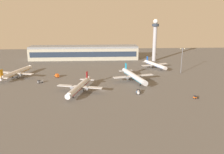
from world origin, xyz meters
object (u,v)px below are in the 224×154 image
object	(u,v)px
control_tower	(155,37)
catering_truck	(57,75)
pushback_tug	(195,97)
fuel_truck	(138,91)
airplane_taxiway_distant	(16,73)
airplane_mid_apron	(134,76)
maintenance_van	(40,81)
airplane_near_gate	(79,87)
airplane_terminal_side	(155,65)
apron_light_east	(182,59)

from	to	relation	value
control_tower	catering_truck	world-z (taller)	control_tower
pushback_tug	fuel_truck	bearing A→B (deg)	55.35
airplane_taxiway_distant	airplane_mid_apron	bearing A→B (deg)	7.00
catering_truck	maintenance_van	size ratio (longest dim) A/B	1.34
fuel_truck	pushback_tug	world-z (taller)	fuel_truck
control_tower	maintenance_van	distance (m)	143.14
airplane_near_gate	pushback_tug	xyz separation A→B (m)	(77.45, -17.12, -3.08)
control_tower	airplane_mid_apron	xyz separation A→B (m)	(-36.34, -83.28, -23.22)
airplane_taxiway_distant	pushback_tug	distance (m)	149.11
control_tower	airplane_near_gate	world-z (taller)	control_tower
maintenance_van	airplane_terminal_side	bearing A→B (deg)	-100.78
fuel_truck	pushback_tug	bearing A→B (deg)	-9.33
control_tower	maintenance_van	xyz separation A→B (m)	(-112.76, -84.13, -26.40)
airplane_mid_apron	pushback_tug	world-z (taller)	airplane_mid_apron
airplane_mid_apron	pushback_tug	bearing A→B (deg)	114.46
pushback_tug	airplane_taxiway_distant	bearing A→B (deg)	50.58
pushback_tug	catering_truck	bearing A→B (deg)	44.07
airplane_mid_apron	maintenance_van	distance (m)	76.48
control_tower	airplane_terminal_side	world-z (taller)	control_tower
airplane_taxiway_distant	apron_light_east	world-z (taller)	apron_light_east
airplane_mid_apron	catering_truck	world-z (taller)	airplane_mid_apron
fuel_truck	pushback_tug	xyz separation A→B (m)	(35.95, -12.33, -0.30)
airplane_terminal_side	maintenance_van	size ratio (longest dim) A/B	8.03
airplane_terminal_side	apron_light_east	xyz separation A→B (m)	(19.50, -22.14, 10.08)
control_tower	apron_light_east	size ratio (longest dim) A/B	2.03
airplane_near_gate	apron_light_east	world-z (taller)	apron_light_east
airplane_terminal_side	fuel_truck	xyz separation A→B (m)	(-29.80, -76.21, -2.28)
airplane_mid_apron	airplane_near_gate	bearing A→B (deg)	16.23
control_tower	airplane_terminal_side	bearing A→B (deg)	-101.53
airplane_mid_apron	catering_truck	size ratio (longest dim) A/B	7.35
control_tower	airplane_mid_apron	bearing A→B (deg)	-113.58
airplane_mid_apron	airplane_taxiway_distant	xyz separation A→B (m)	(-101.66, 17.23, -0.13)
pushback_tug	maintenance_van	bearing A→B (deg)	53.67
catering_truck	maintenance_van	bearing A→B (deg)	-153.96
fuel_truck	pushback_tug	distance (m)	38.00
pushback_tug	apron_light_east	size ratio (longest dim) A/B	0.14
control_tower	airplane_near_gate	bearing A→B (deg)	-125.95
airplane_taxiway_distant	catering_truck	distance (m)	35.89
airplane_terminal_side	pushback_tug	distance (m)	88.79
maintenance_van	pushback_tug	bearing A→B (deg)	-145.34
airplane_near_gate	airplane_taxiway_distant	distance (m)	72.94
maintenance_van	airplane_near_gate	bearing A→B (deg)	-160.92
pushback_tug	airplane_mid_apron	bearing A→B (deg)	23.50
control_tower	airplane_terminal_side	xyz separation A→B (m)	(-7.64, -37.45, -23.94)
airplane_taxiway_distant	apron_light_east	bearing A→B (deg)	19.09
airplane_taxiway_distant	fuel_truck	world-z (taller)	airplane_taxiway_distant
airplane_near_gate	apron_light_east	xyz separation A→B (m)	(90.81, 49.28, 9.57)
airplane_near_gate	catering_truck	bearing A→B (deg)	-45.26
control_tower	pushback_tug	bearing A→B (deg)	-90.68
catering_truck	airplane_mid_apron	bearing A→B (deg)	-45.52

